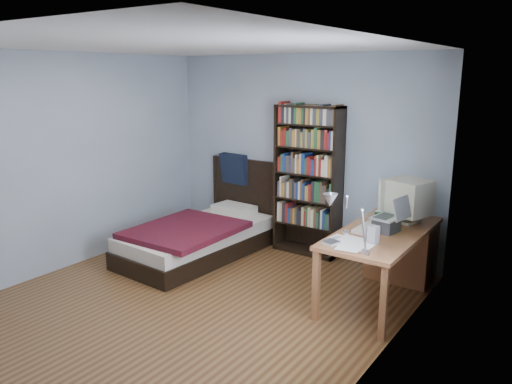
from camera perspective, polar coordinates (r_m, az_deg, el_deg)
room at (r=4.77m, az=-7.34°, el=1.14°), size 4.20×4.24×2.50m
desk at (r=5.64m, az=15.75°, el=-6.13°), size 0.75×1.64×0.73m
crt_monitor at (r=5.44m, az=16.89°, el=-0.65°), size 0.51×0.47×0.46m
laptop at (r=5.08m, az=14.89°, el=-3.31°), size 0.33×0.33×0.37m
desk_lamp at (r=4.02m, az=9.15°, el=-1.63°), size 0.24×0.52×0.62m
keyboard at (r=5.15m, az=12.90°, el=-3.99°), size 0.20×0.48×0.05m
speaker at (r=4.71m, az=13.27°, el=-4.79°), size 0.10×0.10×0.17m
soda_can at (r=5.36m, az=13.77°, el=-2.83°), size 0.07×0.07×0.13m
mouse at (r=5.37m, az=15.07°, el=-3.37°), size 0.07×0.12×0.04m
phone_silver at (r=4.99m, az=10.29°, el=-4.53°), size 0.07×0.11×0.02m
phone_grey at (r=4.81m, az=9.17°, el=-5.16°), size 0.07×0.09×0.02m
external_drive at (r=4.65m, az=8.54°, el=-5.75°), size 0.15×0.15×0.03m
bookshelf at (r=6.28m, az=5.95°, el=1.30°), size 0.85×0.30×1.88m
bed at (r=6.42m, az=-6.19°, el=-4.84°), size 1.14×2.13×1.16m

